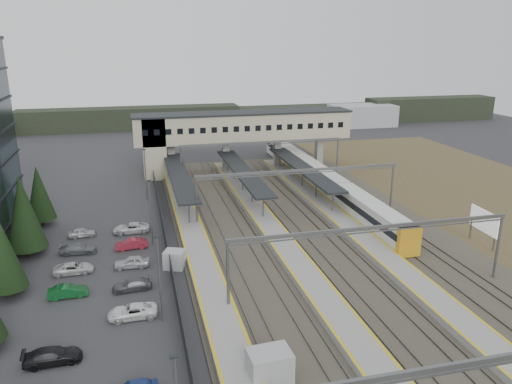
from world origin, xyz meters
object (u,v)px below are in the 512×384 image
object	(u,v)px
relay_cabin_near	(269,367)
billboard	(484,222)
footbridge	(229,130)
train	(320,178)
relay_cabin_far	(175,259)

from	to	relation	value
relay_cabin_near	billboard	bearing A→B (deg)	30.29
relay_cabin_near	footbridge	distance (m)	61.25
footbridge	train	distance (m)	20.35
relay_cabin_far	billboard	bearing A→B (deg)	-3.60
relay_cabin_near	relay_cabin_far	world-z (taller)	relay_cabin_near
footbridge	train	xyz separation A→B (m)	(12.30, -15.07, -5.96)
relay_cabin_near	footbridge	world-z (taller)	footbridge
relay_cabin_near	footbridge	bearing A→B (deg)	81.84
relay_cabin_near	train	distance (m)	49.82
train	relay_cabin_near	bearing A→B (deg)	-114.86
relay_cabin_far	footbridge	bearing A→B (deg)	70.95
train	relay_cabin_far	bearing A→B (deg)	-136.78
relay_cabin_far	train	size ratio (longest dim) A/B	0.05
footbridge	billboard	xyz separation A→B (m)	(23.11, -41.72, -5.05)
relay_cabin_near	train	xyz separation A→B (m)	(20.94, 45.20, 0.69)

